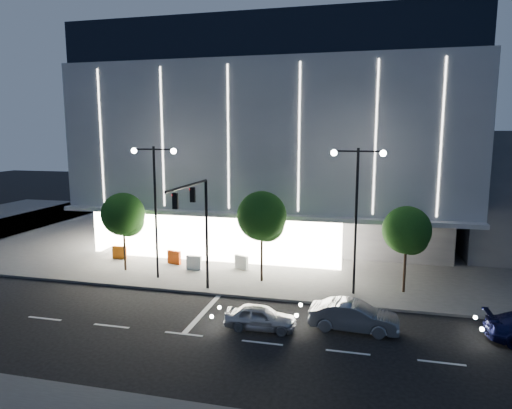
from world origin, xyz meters
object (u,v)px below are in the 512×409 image
at_px(barrier_d, 241,262).
at_px(car_lead, 260,317).
at_px(street_lamp_west, 155,193).
at_px(tree_mid, 262,219).
at_px(street_lamp_east, 357,200).
at_px(car_second, 354,316).
at_px(tree_right, 407,233).
at_px(barrier_b, 194,263).
at_px(barrier_a, 119,252).
at_px(barrier_c, 174,257).
at_px(traffic_mast, 198,216).
at_px(tree_left, 124,217).

bearing_deg(barrier_d, car_lead, -44.18).
xyz_separation_m(street_lamp_west, tree_mid, (7.03, 1.02, -1.62)).
xyz_separation_m(street_lamp_east, car_second, (0.16, -5.00, -5.23)).
bearing_deg(barrier_d, tree_right, 13.52).
distance_m(street_lamp_east, barrier_b, 12.68).
distance_m(barrier_a, barrier_d, 9.96).
height_order(tree_mid, barrier_c, tree_mid).
xyz_separation_m(traffic_mast, tree_mid, (3.03, 3.68, -0.69)).
distance_m(tree_left, barrier_a, 4.67).
bearing_deg(barrier_d, street_lamp_west, -122.79).
relative_size(street_lamp_west, tree_left, 1.57).
bearing_deg(traffic_mast, tree_left, 152.16).
relative_size(traffic_mast, car_lead, 1.93).
xyz_separation_m(street_lamp_east, tree_mid, (-5.97, 1.02, -1.62)).
bearing_deg(street_lamp_west, barrier_c, 94.40).
bearing_deg(barrier_a, barrier_d, -3.61).
height_order(street_lamp_west, street_lamp_east, same).
height_order(street_lamp_east, tree_right, street_lamp_east).
bearing_deg(car_second, tree_left, 72.88).
bearing_deg(barrier_b, street_lamp_east, -10.28).
height_order(car_lead, barrier_c, car_lead).
xyz_separation_m(street_lamp_west, car_lead, (8.56, -6.00, -5.33)).
xyz_separation_m(tree_mid, barrier_a, (-11.98, 2.54, -3.68)).
relative_size(car_second, barrier_d, 4.03).
bearing_deg(tree_mid, tree_left, -180.00).
xyz_separation_m(tree_left, tree_mid, (10.00, 0.00, 0.30)).
bearing_deg(street_lamp_west, car_lead, -35.02).
bearing_deg(tree_right, street_lamp_east, -161.37).
distance_m(traffic_mast, street_lamp_west, 4.89).
xyz_separation_m(barrier_b, barrier_d, (3.29, 0.89, 0.00)).
xyz_separation_m(street_lamp_west, tree_left, (-2.97, 1.02, -1.92)).
bearing_deg(tree_right, tree_left, 180.00).
xyz_separation_m(street_lamp_east, barrier_b, (-11.29, 2.30, -5.31)).
height_order(street_lamp_east, tree_mid, street_lamp_east).
xyz_separation_m(car_second, barrier_b, (-11.45, 7.30, -0.08)).
xyz_separation_m(car_second, barrier_a, (-18.12, 8.56, -0.08)).
bearing_deg(barrier_c, tree_mid, -3.44).
bearing_deg(street_lamp_west, barrier_d, 32.55).
bearing_deg(barrier_d, barrier_c, -156.34).
relative_size(tree_left, barrier_b, 5.20).
distance_m(tree_mid, barrier_b, 6.59).
xyz_separation_m(barrier_a, barrier_b, (6.67, -1.26, 0.00)).
relative_size(traffic_mast, barrier_a, 6.43).
relative_size(traffic_mast, tree_right, 1.28).
bearing_deg(traffic_mast, tree_mid, 50.58).
distance_m(tree_right, barrier_c, 16.75).
xyz_separation_m(street_lamp_west, barrier_b, (1.71, 2.30, -5.31)).
distance_m(street_lamp_west, tree_right, 16.19).
bearing_deg(barrier_a, street_lamp_west, -37.18).
relative_size(barrier_b, barrier_c, 1.00).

